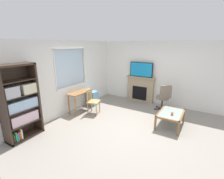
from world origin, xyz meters
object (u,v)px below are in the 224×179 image
at_px(wooden_chair, 93,101).
at_px(office_chair, 164,96).
at_px(desk_under_window, 80,95).
at_px(tv, 141,70).
at_px(bookshelf, 20,104).
at_px(plastic_drawer_unit, 92,98).
at_px(fireplace, 140,89).
at_px(sippy_cup, 172,114).
at_px(coffee_table, 171,114).

distance_m(wooden_chair, office_chair, 2.60).
height_order(desk_under_window, tv, tv).
distance_m(bookshelf, plastic_drawer_unit, 2.92).
bearing_deg(wooden_chair, bookshelf, 163.86).
relative_size(fireplace, office_chair, 1.24).
bearing_deg(wooden_chair, sippy_cup, -82.71).
height_order(plastic_drawer_unit, tv, tv).
bearing_deg(office_chair, plastic_drawer_unit, 108.89).
xyz_separation_m(desk_under_window, tv, (2.13, -1.46, 0.77)).
bearing_deg(tv, plastic_drawer_unit, 132.99).
height_order(plastic_drawer_unit, office_chair, office_chair).
height_order(coffee_table, sippy_cup, sippy_cup).
bearing_deg(wooden_chair, plastic_drawer_unit, 39.69).
height_order(tv, sippy_cup, tv).
relative_size(wooden_chair, coffee_table, 0.90).
bearing_deg(office_chair, tv, 65.96).
height_order(plastic_drawer_unit, fireplace, fireplace).
xyz_separation_m(plastic_drawer_unit, fireplace, (1.42, -1.51, 0.26)).
height_order(desk_under_window, plastic_drawer_unit, desk_under_window).
bearing_deg(fireplace, bookshelf, 159.84).
bearing_deg(wooden_chair, office_chair, -52.56).
relative_size(office_chair, coffee_table, 0.99).
height_order(desk_under_window, sippy_cup, desk_under_window).
relative_size(plastic_drawer_unit, tv, 0.58).
bearing_deg(plastic_drawer_unit, desk_under_window, -176.09).
bearing_deg(bookshelf, wooden_chair, -16.14).
bearing_deg(desk_under_window, plastic_drawer_unit, 3.91).
bearing_deg(office_chair, sippy_cup, -155.49).
xyz_separation_m(fireplace, coffee_table, (-1.60, -1.63, -0.17)).
height_order(desk_under_window, wooden_chair, wooden_chair).
xyz_separation_m(office_chair, coffee_table, (-1.08, -0.51, -0.18)).
xyz_separation_m(wooden_chair, tv, (2.08, -0.94, 0.92)).
bearing_deg(plastic_drawer_unit, coffee_table, -93.31).
bearing_deg(coffee_table, plastic_drawer_unit, 86.69).
distance_m(tv, coffee_table, 2.49).
height_order(plastic_drawer_unit, coffee_table, plastic_drawer_unit).
bearing_deg(tv, fireplace, 0.00).
relative_size(wooden_chair, plastic_drawer_unit, 1.59).
distance_m(fireplace, coffee_table, 2.29).
xyz_separation_m(wooden_chair, sippy_cup, (0.34, -2.63, 0.02)).
xyz_separation_m(bookshelf, tv, (4.24, -1.56, 0.45)).
bearing_deg(desk_under_window, coffee_table, -79.89).
xyz_separation_m(plastic_drawer_unit, sippy_cup, (-0.34, -3.20, 0.20)).
bearing_deg(desk_under_window, sippy_cup, -82.99).
bearing_deg(plastic_drawer_unit, sippy_cup, -96.15).
xyz_separation_m(desk_under_window, coffee_table, (0.55, -3.09, -0.23)).
distance_m(wooden_chair, sippy_cup, 2.65).
bearing_deg(fireplace, wooden_chair, 155.92).
bearing_deg(wooden_chair, coffee_table, -79.00).
distance_m(desk_under_window, wooden_chair, 0.54).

